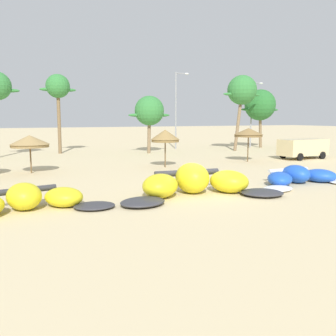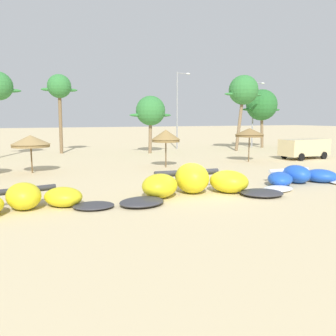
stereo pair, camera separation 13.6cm
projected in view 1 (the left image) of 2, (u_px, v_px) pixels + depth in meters
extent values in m
plane|color=beige|center=(200.00, 191.00, 18.14)|extent=(260.00, 260.00, 0.00)
ellipsoid|color=yellow|center=(24.00, 196.00, 14.33)|extent=(1.65, 1.94, 1.13)
ellipsoid|color=yellow|center=(64.00, 197.00, 14.86)|extent=(2.21, 2.21, 0.84)
ellipsoid|color=#333338|center=(94.00, 206.00, 14.59)|extent=(1.96, 1.69, 0.23)
cylinder|color=#333338|center=(21.00, 191.00, 14.82)|extent=(2.95, 0.74, 0.27)
cube|color=#333338|center=(25.00, 197.00, 14.19)|extent=(1.16, 0.79, 0.04)
ellipsoid|color=#333338|center=(143.00, 202.00, 15.09)|extent=(2.41, 2.13, 0.31)
ellipsoid|color=yellow|center=(160.00, 186.00, 16.54)|extent=(2.61, 2.65, 1.14)
ellipsoid|color=yellow|center=(192.00, 178.00, 17.52)|extent=(1.86, 2.22, 1.54)
ellipsoid|color=yellow|center=(229.00, 181.00, 17.68)|extent=(2.47, 2.62, 1.14)
ellipsoid|color=#333338|center=(262.00, 193.00, 16.95)|extent=(2.58, 2.40, 0.31)
cylinder|color=#333338|center=(187.00, 173.00, 18.18)|extent=(3.55, 0.67, 0.32)
cube|color=#333338|center=(194.00, 179.00, 17.33)|extent=(1.35, 0.86, 0.04)
ellipsoid|color=white|center=(278.00, 188.00, 18.21)|extent=(2.19, 1.87, 0.21)
ellipsoid|color=blue|center=(280.00, 179.00, 19.44)|extent=(2.19, 2.30, 0.78)
ellipsoid|color=blue|center=(296.00, 174.00, 20.32)|extent=(1.40, 1.89, 1.05)
ellipsoid|color=blue|center=(320.00, 176.00, 20.56)|extent=(2.15, 2.30, 0.78)
cylinder|color=white|center=(288.00, 170.00, 20.90)|extent=(2.87, 0.33, 0.26)
cube|color=white|center=(298.00, 174.00, 20.15)|extent=(1.06, 0.69, 0.04)
cylinder|color=brown|center=(31.00, 159.00, 23.78)|extent=(0.10, 0.10, 2.00)
cone|color=#9E7F4C|center=(30.00, 140.00, 23.59)|extent=(2.64, 2.64, 0.64)
cylinder|color=olive|center=(30.00, 146.00, 23.65)|extent=(2.51, 2.51, 0.20)
cylinder|color=brown|center=(165.00, 153.00, 26.65)|extent=(0.10, 0.10, 2.16)
cone|color=olive|center=(165.00, 135.00, 26.44)|extent=(2.22, 2.22, 0.75)
cylinder|color=olive|center=(165.00, 141.00, 26.51)|extent=(2.11, 2.11, 0.20)
cylinder|color=brown|center=(248.00, 148.00, 30.07)|extent=(0.10, 0.10, 2.37)
cone|color=olive|center=(249.00, 131.00, 29.86)|extent=(2.51, 2.51, 0.56)
cylinder|color=brown|center=(248.00, 136.00, 29.92)|extent=(2.39, 2.39, 0.20)
cube|color=beige|center=(303.00, 147.00, 32.30)|extent=(4.92, 2.32, 1.50)
cube|color=black|center=(293.00, 145.00, 31.66)|extent=(1.34, 2.02, 0.56)
cylinder|color=black|center=(300.00, 157.00, 30.86)|extent=(0.70, 0.29, 0.68)
cylinder|color=black|center=(283.00, 155.00, 32.59)|extent=(0.70, 0.29, 0.68)
cylinder|color=black|center=(322.00, 155.00, 32.23)|extent=(0.70, 0.29, 0.68)
cylinder|color=black|center=(305.00, 153.00, 33.97)|extent=(0.70, 0.29, 0.68)
ellipsoid|color=#337A38|center=(9.00, 91.00, 32.44)|extent=(1.85, 0.50, 0.36)
cylinder|color=brown|center=(59.00, 120.00, 36.80)|extent=(0.42, 0.36, 7.12)
sphere|color=#337A38|center=(58.00, 86.00, 36.30)|extent=(2.49, 2.49, 2.49)
ellipsoid|color=#337A38|center=(48.00, 89.00, 35.95)|extent=(1.74, 0.50, 0.36)
ellipsoid|color=#337A38|center=(68.00, 90.00, 36.75)|extent=(1.74, 0.50, 0.36)
cylinder|color=#7F6647|center=(149.00, 132.00, 37.19)|extent=(0.46, 0.36, 4.58)
sphere|color=#337A38|center=(149.00, 111.00, 36.89)|extent=(3.16, 3.16, 3.16)
ellipsoid|color=#337A38|center=(138.00, 115.00, 36.45)|extent=(2.21, 0.50, 0.36)
ellipsoid|color=#337A38|center=(160.00, 115.00, 37.46)|extent=(2.21, 0.50, 0.36)
cylinder|color=#7F6647|center=(238.00, 121.00, 40.10)|extent=(1.13, 0.36, 6.99)
sphere|color=#337A38|center=(242.00, 90.00, 39.76)|extent=(3.38, 3.38, 3.38)
ellipsoid|color=#337A38|center=(232.00, 94.00, 39.29)|extent=(2.37, 0.50, 0.36)
ellipsoid|color=#337A38|center=(252.00, 95.00, 40.37)|extent=(2.37, 0.50, 0.36)
cylinder|color=#7F6647|center=(260.00, 126.00, 44.31)|extent=(0.69, 0.36, 5.45)
sphere|color=#286B2D|center=(260.00, 105.00, 43.85)|extent=(3.91, 3.91, 3.91)
ellipsoid|color=#286B2D|center=(250.00, 110.00, 43.32)|extent=(2.74, 0.50, 0.36)
ellipsoid|color=#286B2D|center=(270.00, 110.00, 44.56)|extent=(2.74, 0.50, 0.36)
cylinder|color=gray|center=(176.00, 111.00, 42.19)|extent=(0.18, 0.18, 9.30)
cylinder|color=gray|center=(181.00, 73.00, 41.84)|extent=(1.47, 0.10, 0.10)
ellipsoid|color=silver|center=(187.00, 74.00, 42.13)|extent=(0.56, 0.24, 0.20)
cylinder|color=gray|center=(251.00, 115.00, 44.34)|extent=(0.18, 0.18, 8.36)
cylinder|color=gray|center=(257.00, 83.00, 44.04)|extent=(1.41, 0.10, 0.10)
ellipsoid|color=silver|center=(261.00, 83.00, 44.32)|extent=(0.56, 0.24, 0.20)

